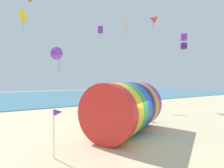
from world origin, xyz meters
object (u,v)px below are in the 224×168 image
Objects in this scene: kite_purple_box at (184,42)px; bystander_near_water at (121,103)px; kite_orange_diamond at (126,24)px; kite_purple_delta at (59,54)px; kite_handler at (141,111)px; beach_flag at (58,114)px; kite_red_delta at (153,19)px; giant_inflatable_tube at (126,108)px; kite_purple_diamond at (100,30)px; bystander_mid_beach at (125,106)px; kite_yellow_diamond at (23,16)px.

kite_purple_box is 1.00× the size of bystander_near_water.
kite_orange_diamond is 17.16m from kite_purple_delta.
kite_purple_delta is at bearing 171.72° from kite_handler.
kite_purple_box reaches higher than kite_purple_delta.
kite_handler is 0.68× the size of beach_flag.
kite_red_delta is at bearing -93.93° from kite_orange_diamond.
bystander_near_water is at bearing 72.88° from kite_handler.
giant_inflatable_tube is 10.68m from bystander_near_water.
kite_purple_delta is at bearing -131.56° from kite_purple_diamond.
kite_orange_diamond is (-0.09, 10.78, 4.86)m from kite_purple_box.
kite_red_delta is 1.01× the size of bystander_mid_beach.
kite_orange_diamond reaches higher than giant_inflatable_tube.
giant_inflatable_tube is 4.30× the size of bystander_near_water.
kite_orange_diamond is 1.11× the size of beach_flag.
giant_inflatable_tube is at bearing -144.20° from kite_red_delta.
kite_yellow_diamond is at bearing 93.63° from beach_flag.
kite_red_delta reaches higher than kite_handler.
kite_purple_delta reaches higher than beach_flag.
kite_red_delta is at bearing 35.80° from giant_inflatable_tube.
kite_yellow_diamond reaches higher than bystander_mid_beach.
beach_flag is at bearing -123.72° from kite_purple_diamond.
kite_yellow_diamond is 15.14m from kite_red_delta.
kite_purple_diamond is 4.42m from kite_orange_diamond.
kite_red_delta is 18.54m from beach_flag.
kite_purple_box is 0.63× the size of kite_orange_diamond.
kite_orange_diamond is at bearing -12.99° from kite_purple_diamond.
bystander_near_water is (5.59, 9.05, -0.99)m from giant_inflatable_tube.
kite_yellow_diamond is 1.14× the size of kite_purple_box.
kite_yellow_diamond reaches higher than kite_purple_delta.
beach_flag reaches higher than bystander_mid_beach.
kite_orange_diamond is 1.34× the size of kite_purple_delta.
kite_purple_box is (9.05, 1.92, 6.25)m from giant_inflatable_tube.
kite_purple_box is at bearing -64.12° from bystander_near_water.
kite_handler is 0.85× the size of kite_yellow_diamond.
kite_purple_box reaches higher than bystander_near_water.
beach_flag is at bearing -141.33° from bystander_mid_beach.
kite_purple_diamond is 1.12× the size of bystander_mid_beach.
bystander_near_water is (9.52, 5.29, -5.13)m from kite_purple_delta.
kite_handler is 0.61× the size of kite_orange_diamond.
kite_red_delta is 1.04× the size of bystander_near_water.
kite_purple_box is 0.70× the size of beach_flag.
kite_orange_diamond is at bearing 61.97° from kite_handler.
giant_inflatable_tube is 11.16m from kite_purple_box.
beach_flag is (-8.96, -4.26, 1.33)m from kite_handler.
kite_orange_diamond reaches higher than kite_purple_delta.
kite_purple_diamond reaches higher than kite_yellow_diamond.
kite_handler is at bearing -37.15° from kite_yellow_diamond.
kite_purple_diamond is 1.15× the size of bystander_near_water.
bystander_mid_beach is 0.72× the size of beach_flag.
kite_yellow_diamond is at bearing 165.17° from kite_red_delta.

